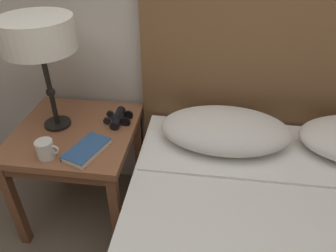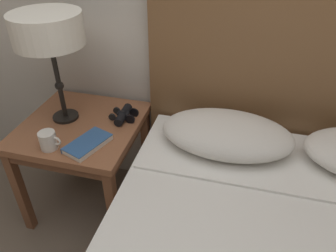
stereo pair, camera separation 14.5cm
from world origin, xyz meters
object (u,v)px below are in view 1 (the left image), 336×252
(table_lamp, at_px, (38,37))
(book_on_nightstand, at_px, (87,150))
(nightstand, at_px, (77,142))
(binoculars_pair, at_px, (118,118))
(coffee_mug, at_px, (46,149))

(table_lamp, relative_size, book_on_nightstand, 2.22)
(nightstand, xyz_separation_m, book_on_nightstand, (0.12, -0.16, 0.09))
(binoculars_pair, distance_m, coffee_mug, 0.39)
(book_on_nightstand, distance_m, binoculars_pair, 0.27)
(binoculars_pair, height_order, coffee_mug, coffee_mug)
(nightstand, relative_size, table_lamp, 1.09)
(book_on_nightstand, bearing_deg, binoculars_pair, 73.59)
(binoculars_pair, xyz_separation_m, coffee_mug, (-0.24, -0.31, 0.02))
(book_on_nightstand, distance_m, coffee_mug, 0.17)
(nightstand, height_order, coffee_mug, coffee_mug)
(nightstand, relative_size, binoculars_pair, 3.62)
(nightstand, bearing_deg, coffee_mug, -100.10)
(table_lamp, relative_size, coffee_mug, 5.19)
(table_lamp, bearing_deg, binoculars_pair, 13.07)
(table_lamp, height_order, book_on_nightstand, table_lamp)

